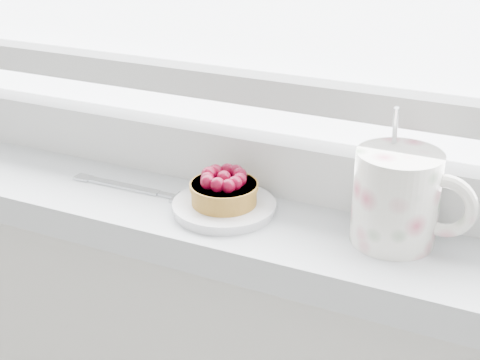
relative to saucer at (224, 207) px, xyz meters
The scene contains 4 objects.
saucer is the anchor object (origin of this frame).
raspberry_tart 0.03m from the saucer, 120.16° to the left, with size 0.08×0.08×0.04m.
floral_mug 0.21m from the saucer, ahead, with size 0.13×0.10×0.15m.
fork 0.11m from the saucer, behind, with size 0.22×0.03×0.00m.
Camera 1 is at (0.28, 1.25, 1.31)m, focal length 50.00 mm.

